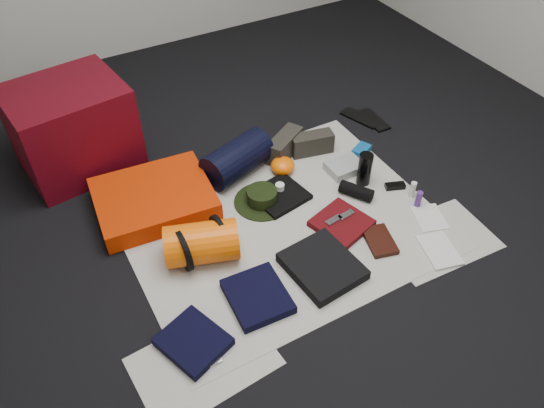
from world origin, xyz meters
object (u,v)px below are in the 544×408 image
stuff_sack (202,243)px  navy_duffel (237,159)px  compact_camera (338,165)px  water_bottle (365,169)px  sleeping_pad (154,199)px  paperback_book (380,241)px  red_cabinet (73,128)px

stuff_sack → navy_duffel: navy_duffel is taller
compact_camera → water_bottle: bearing=-40.1°
sleeping_pad → water_bottle: size_ratio=3.08×
sleeping_pad → compact_camera: sleeping_pad is taller
sleeping_pad → paperback_book: size_ratio=3.03×
navy_duffel → water_bottle: (0.60, -0.43, -0.01)m
stuff_sack → paperback_book: 0.91m
sleeping_pad → stuff_sack: 0.48m
red_cabinet → compact_camera: 1.56m
stuff_sack → paperback_book: bearing=-23.0°
stuff_sack → compact_camera: bearing=14.2°
navy_duffel → compact_camera: bearing=-43.1°
stuff_sack → navy_duffel: (0.45, 0.50, 0.00)m
paperback_book → red_cabinet: bearing=144.7°
navy_duffel → paperback_book: navy_duffel is taller
water_bottle → paperback_book: size_ratio=0.98×
red_cabinet → navy_duffel: size_ratio=1.52×
red_cabinet → stuff_sack: 1.11m
sleeping_pad → navy_duffel: navy_duffel is taller
red_cabinet → paperback_book: red_cabinet is taller
paperback_book → stuff_sack: bearing=172.0°
sleeping_pad → stuff_sack: (0.08, -0.47, 0.05)m
red_cabinet → paperback_book: (1.17, -1.40, -0.24)m
water_bottle → sleeping_pad: bearing=160.5°
stuff_sack → compact_camera: 1.02m
sleeping_pad → compact_camera: bearing=-11.6°
red_cabinet → sleeping_pad: bearing=-74.3°
paperback_book → navy_duffel: bearing=129.4°
red_cabinet → sleeping_pad: size_ratio=1.01×
navy_duffel → paperback_book: bearing=-83.7°
stuff_sack → compact_camera: stuff_sack is taller
compact_camera → navy_duffel: bearing=-172.3°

